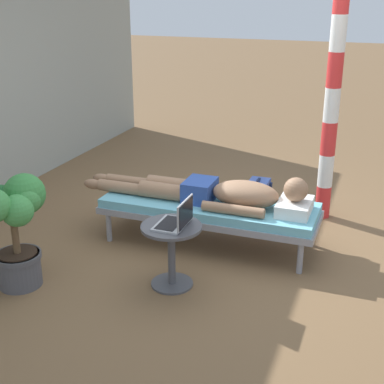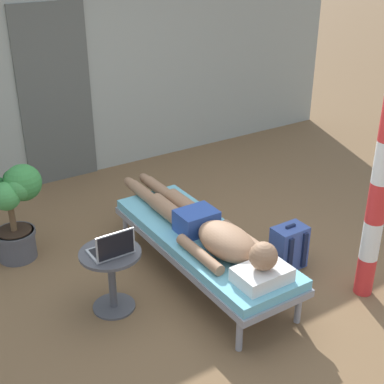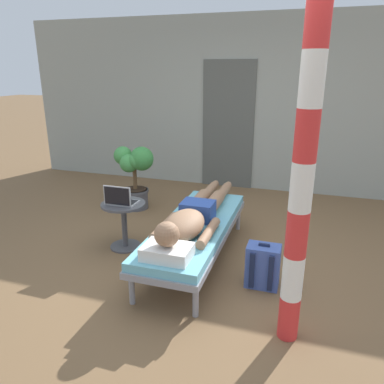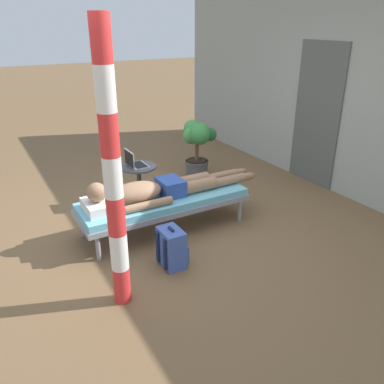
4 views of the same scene
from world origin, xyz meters
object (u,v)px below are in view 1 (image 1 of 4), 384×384
Objects in this scene: backpack at (257,200)px; potted_plant at (15,220)px; person_reclining at (220,193)px; laptop at (177,219)px; lounge_chair at (209,209)px; side_table at (172,245)px; porch_post at (332,105)px.

potted_plant is (-1.97, 1.45, 0.37)m from backpack.
person_reclining is 0.83m from laptop.
side_table reaches higher than lounge_chair.
porch_post is (1.84, -0.94, 0.82)m from side_table.
laptop is at bearing -71.17° from potted_plant.
laptop is 1.26m from potted_plant.
side_table is at bearing 90.00° from laptop.
porch_post reaches higher than side_table.
person_reclining is at bearing -45.94° from potted_plant.
backpack is (1.56, -0.26, -0.39)m from laptop.
potted_plant is at bearing 143.55° from backpack.
side_table is at bearing 170.89° from person_reclining.
side_table is 1.69× the size of laptop.
side_table is 1.23× the size of backpack.
porch_post is (1.01, -0.91, 0.83)m from lounge_chair.
backpack is at bearing -11.24° from side_table.
porch_post is (0.27, -0.63, 0.98)m from backpack.
laptop is 2.13m from porch_post.
potted_plant is (-1.24, 1.28, 0.05)m from person_reclining.
person_reclining is at bearing -90.00° from lounge_chair.
laptop is (-0.83, -0.02, 0.24)m from lounge_chair.
potted_plant is at bearing 108.83° from laptop.
lounge_chair is at bearing 137.93° from porch_post.
person_reclining is at bearing -5.62° from laptop.
potted_plant reaches higher than person_reclining.
porch_post is at bearing -25.93° from laptop.
laptop is 0.13× the size of porch_post.
potted_plant is at bearing 136.35° from lounge_chair.
backpack is 1.20m from porch_post.
backpack is (0.73, -0.18, -0.32)m from person_reclining.
person_reclining is 0.82m from backpack.
backpack is 0.18× the size of porch_post.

